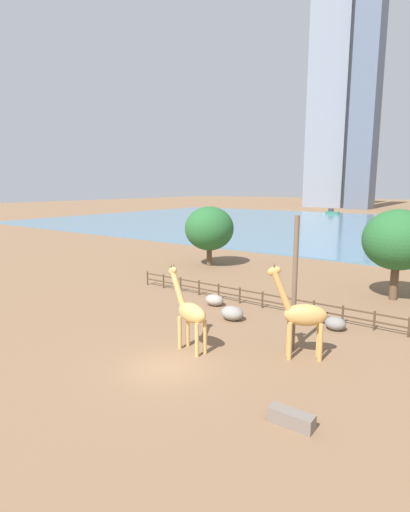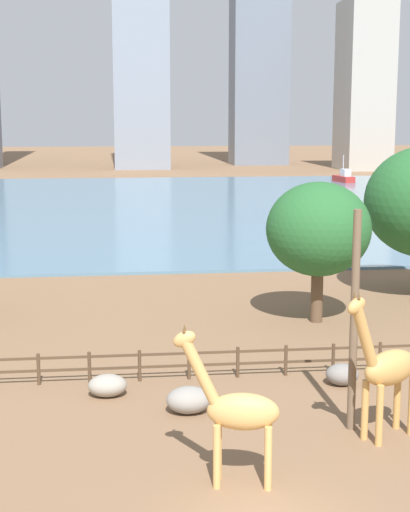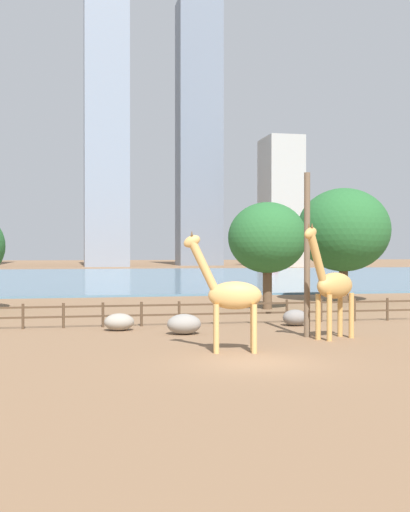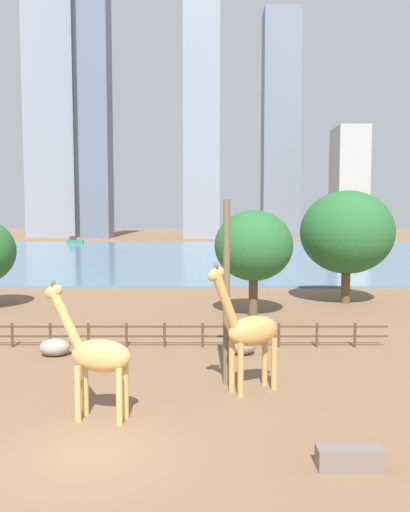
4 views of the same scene
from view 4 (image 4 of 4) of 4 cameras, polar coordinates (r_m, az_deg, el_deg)
The scene contains 19 objects.
ground_plane at distance 94.39m, azimuth -1.82°, elevation 0.29°, with size 400.00×400.00×0.00m, color brown.
harbor_water at distance 91.39m, azimuth -1.89°, elevation 0.22°, with size 180.00×86.00×0.20m, color slate.
giraffe_tall at distance 17.62m, azimuth -12.13°, elevation -10.96°, with size 3.21×1.24×4.80m.
giraffe_companion at distance 19.92m, azimuth 5.31°, elevation -8.52°, with size 3.19×2.16×5.23m.
utility_pole at distance 20.50m, azimuth 2.68°, elevation -4.22°, with size 0.28×0.28×7.64m, color brown.
boulder_near_fence at distance 25.58m, azimuth 4.49°, elevation -10.21°, with size 1.33×1.16×0.87m, color gray.
boulder_by_pole at distance 23.71m, azimuth -11.08°, elevation -11.34°, with size 1.64×1.30×0.97m, color gray.
boulder_small at distance 26.37m, azimuth -16.59°, elevation -9.94°, with size 1.51×1.15×0.87m, color gray.
feeding_trough at distance 15.33m, azimuth 16.39°, elevation -21.30°, with size 1.80×0.60×0.60m, color #72665B.
enclosure_fence at distance 27.05m, azimuth -7.78°, elevation -8.72°, with size 26.12×0.14×1.30m.
tree_left_large at distance 34.70m, azimuth 5.78°, elevation 1.16°, with size 5.44×5.44×7.39m.
tree_right_tall at distance 41.34m, azimuth 16.10°, elevation 2.61°, with size 7.36×7.36×9.02m.
boat_ferry at distance 124.55m, azimuth 14.36°, elevation 1.61°, with size 2.64×5.15×4.42m.
boat_sailboat at distance 131.01m, azimuth -14.48°, elevation 1.69°, with size 4.25×1.76×1.83m.
skyline_tower_needle at distance 179.57m, azimuth 8.85°, elevation 14.52°, with size 12.47×10.10×76.64m, color slate.
skyline_block_central at distance 183.06m, azimuth -17.00°, elevation 18.17°, with size 16.53×8.70×101.56m, color gray.
skyline_tower_glass at distance 160.60m, azimuth 16.32°, elevation 7.93°, with size 9.26×12.69×34.02m, color #ADA89E.
skyline_block_left at distance 174.75m, azimuth -12.22°, elevation 18.99°, with size 9.21×10.00×101.88m, color slate.
skyline_block_right at distance 167.75m, azimuth -0.19°, elevation 15.81°, with size 11.50×13.72×79.62m, color gray.
Camera 4 is at (3.34, -14.07, 6.93)m, focal length 35.00 mm.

